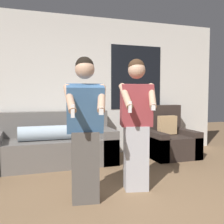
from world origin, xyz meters
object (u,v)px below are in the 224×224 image
person_left (85,130)px  person_right (136,124)px  armchair (167,140)px  couch (52,146)px

person_left → person_right: size_ratio=0.98×
armchair → person_right: 2.06m
couch → person_right: (0.88, -1.57, 0.52)m
armchair → person_left: bearing=-140.6°
person_left → person_right: 0.72m
couch → armchair: armchair is taller
couch → person_left: 1.83m
armchair → person_left: 2.66m
person_left → person_right: bearing=14.3°
armchair → person_left: (-2.02, -1.66, 0.51)m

